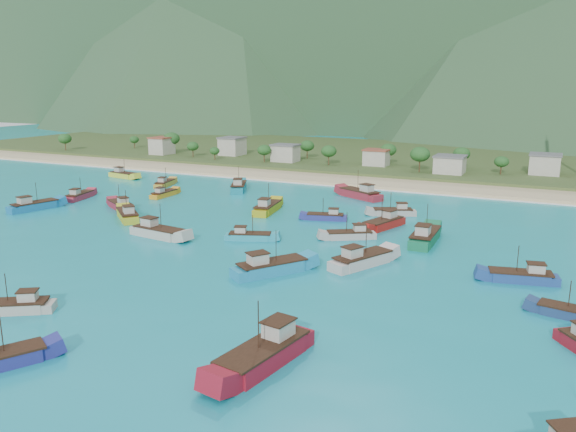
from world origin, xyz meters
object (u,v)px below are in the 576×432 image
at_px(boat_12, 350,235).
at_px(boat_20, 267,208).
at_px(boat_4, 271,268).
at_px(boat_6, 265,355).
at_px(boat_2, 123,175).
at_px(boat_10, 128,215).
at_px(boat_16, 574,314).
at_px(boat_8, 326,217).
at_px(boat_5, 394,212).
at_px(boat_30, 522,277).
at_px(boat_23, 425,237).
at_px(boat_19, 34,206).
at_px(boat_26, 362,260).
at_px(boat_31, 165,184).
at_px(boat_24, 384,224).
at_px(boat_21, 80,196).
at_px(boat_9, 15,307).
at_px(boat_25, 360,194).
at_px(boat_32, 121,206).
at_px(boat_22, 158,232).
at_px(boat_1, 239,187).
at_px(boat_11, 164,194).
at_px(boat_17, 249,237).

height_order(boat_12, boat_20, boat_20).
distance_m(boat_4, boat_6, 28.59).
relative_size(boat_2, boat_10, 1.03).
height_order(boat_10, boat_16, boat_10).
bearing_deg(boat_8, boat_20, 69.38).
bearing_deg(boat_20, boat_10, -150.91).
xyz_separation_m(boat_2, boat_5, (90.37, -14.26, -0.12)).
bearing_deg(boat_16, boat_10, 89.35).
xyz_separation_m(boat_8, boat_30, (40.58, -23.76, 0.13)).
bearing_deg(boat_20, boat_23, -24.26).
bearing_deg(boat_19, boat_4, 0.67).
height_order(boat_26, boat_31, boat_26).
xyz_separation_m(boat_10, boat_26, (55.83, -8.73, 0.07)).
bearing_deg(boat_24, boat_16, 152.88).
distance_m(boat_12, boat_19, 75.18).
height_order(boat_16, boat_19, boat_19).
relative_size(boat_8, boat_19, 0.77).
relative_size(boat_8, boat_21, 0.89).
xyz_separation_m(boat_9, boat_23, (40.01, 55.41, 0.34)).
bearing_deg(boat_5, boat_25, 16.15).
xyz_separation_m(boat_20, boat_32, (-32.44, -12.03, -0.14)).
bearing_deg(boat_25, boat_24, -124.46).
bearing_deg(boat_22, boat_8, 145.47).
height_order(boat_1, boat_2, boat_1).
relative_size(boat_5, boat_30, 0.95).
bearing_deg(boat_12, boat_30, -142.35).
bearing_deg(boat_32, boat_4, -86.04).
height_order(boat_23, boat_25, boat_25).
height_order(boat_12, boat_19, boat_19).
xyz_separation_m(boat_2, boat_20, (63.57, -23.72, 0.12)).
bearing_deg(boat_24, boat_9, 82.17).
distance_m(boat_22, boat_25, 57.54).
bearing_deg(boat_10, boat_25, -0.29).
distance_m(boat_5, boat_16, 58.04).
bearing_deg(boat_6, boat_20, -52.99).
bearing_deg(boat_10, boat_12, -42.65).
xyz_separation_m(boat_20, boat_26, (31.82, -28.01, 0.01)).
bearing_deg(boat_1, boat_30, -56.81).
bearing_deg(boat_5, boat_20, 85.41).
bearing_deg(boat_31, boat_32, -85.02).
bearing_deg(boat_12, boat_16, -153.37).
xyz_separation_m(boat_2, boat_32, (31.12, -35.75, -0.02)).
bearing_deg(boat_12, boat_6, 157.95).
bearing_deg(boat_11, boat_21, -147.29).
xyz_separation_m(boat_1, boat_8, (34.75, -21.85, -0.34)).
height_order(boat_1, boat_32, boat_1).
bearing_deg(boat_17, boat_19, -112.39).
xyz_separation_m(boat_16, boat_25, (-48.36, 61.32, 0.43)).
xyz_separation_m(boat_17, boat_19, (-57.99, 0.99, 0.28)).
bearing_deg(boat_8, boat_2, 56.35).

